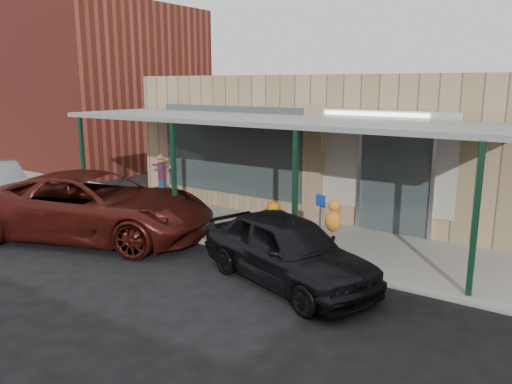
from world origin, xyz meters
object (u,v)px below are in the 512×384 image
Objects in this scene: handicap_sign at (320,215)px; parked_sedan at (287,249)px; barrel_scarecrow at (162,184)px; barrel_pumpkin at (273,218)px; car_maroon at (94,206)px.

parked_sedan is (0.15, -1.71, -0.30)m from handicap_sign.
barrel_scarecrow is at bearing 82.24° from parked_sedan.
barrel_pumpkin is 2.22m from handicap_sign.
barrel_pumpkin is at bearing 11.69° from barrel_scarecrow.
handicap_sign is 0.22× the size of car_maroon.
car_maroon is at bearing -50.51° from barrel_scarecrow.
barrel_scarecrow is at bearing -1.16° from car_maroon.
car_maroon is (-5.54, -1.94, -0.15)m from handicap_sign.
barrel_pumpkin is 0.14× the size of car_maroon.
barrel_scarecrow is 0.34× the size of parked_sedan.
parked_sedan is at bearing -5.91° from barrel_scarecrow.
parked_sedan reaches higher than barrel_pumpkin.
car_maroon is (-3.64, -2.94, 0.43)m from barrel_pumpkin.
car_maroon is at bearing -145.13° from handicap_sign.
barrel_scarecrow is at bearing 170.93° from barrel_pumpkin.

